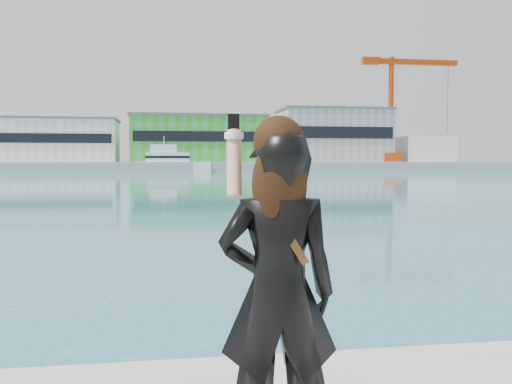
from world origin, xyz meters
The scene contains 10 objects.
far_quay centered at (0.00, 130.00, 1.00)m, with size 320.00×40.00×2.00m, color #9E9E99.
warehouse_white centered at (-22.00, 127.98, 6.76)m, with size 24.48×15.35×9.50m.
warehouse_green centered at (8.00, 127.98, 7.26)m, with size 30.60×16.36×10.50m.
warehouse_grey_right centered at (40.00, 127.98, 8.26)m, with size 25.50×15.35×12.50m.
ancillary_shed centered at (62.00, 126.00, 5.00)m, with size 12.00×10.00×6.00m, color silver.
dock_crane centered at (53.20, 122.00, 15.07)m, with size 23.00×4.00×24.00m.
flagpole_right centered at (22.09, 121.00, 6.54)m, with size 1.28×0.16×8.00m.
motor_yacht centered at (1.54, 112.63, 2.03)m, with size 15.82×5.88×7.21m.
buoy_near centered at (22.32, 82.66, 0.00)m, with size 0.50×0.50×0.50m, color yellow.
woman centered at (0.67, -0.52, 1.69)m, with size 0.65×0.46×1.77m.
Camera 1 is at (0.10, -3.34, 2.32)m, focal length 40.00 mm.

